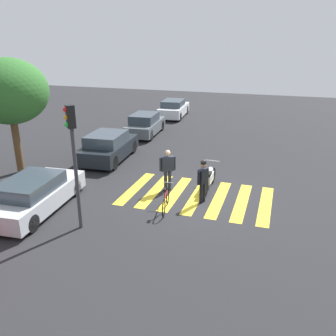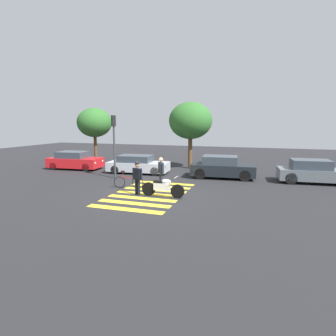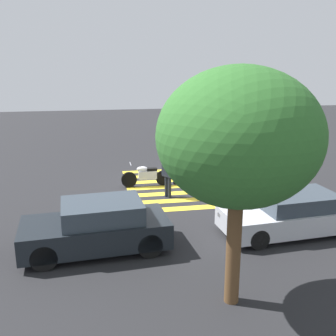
% 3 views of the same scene
% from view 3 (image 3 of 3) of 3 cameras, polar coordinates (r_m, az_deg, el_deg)
% --- Properties ---
extents(ground_plane, '(60.00, 60.00, 0.00)m').
position_cam_3_polar(ground_plane, '(17.29, -0.10, -2.77)').
color(ground_plane, '#232326').
extents(police_motorcycle, '(2.21, 0.62, 1.06)m').
position_cam_3_polar(police_motorcycle, '(17.30, -3.14, -1.15)').
color(police_motorcycle, black).
rests_on(police_motorcycle, ground_plane).
extents(leaning_bicycle, '(1.69, 0.48, 0.99)m').
position_cam_3_polar(leaning_bicycle, '(16.76, 5.65, -2.10)').
color(leaning_bicycle, black).
rests_on(leaning_bicycle, ground_plane).
extents(officer_on_foot, '(0.45, 0.59, 1.76)m').
position_cam_3_polar(officer_on_foot, '(15.71, -0.01, -0.73)').
color(officer_on_foot, '#1E232D').
rests_on(officer_on_foot, ground_plane).
extents(officer_by_motorcycle, '(0.62, 0.36, 1.74)m').
position_cam_3_polar(officer_by_motorcycle, '(17.40, 1.26, 0.78)').
color(officer_by_motorcycle, black).
rests_on(officer_by_motorcycle, ground_plane).
extents(crosswalk_stripes, '(3.56, 5.85, 0.01)m').
position_cam_3_polar(crosswalk_stripes, '(17.29, -0.10, -2.76)').
color(crosswalk_stripes, yellow).
rests_on(crosswalk_stripes, ground_plane).
extents(car_silver_sedan, '(4.53, 2.15, 1.31)m').
position_cam_3_polar(car_silver_sedan, '(13.20, 17.52, -6.37)').
color(car_silver_sedan, black).
rests_on(car_silver_sedan, ground_plane).
extents(car_black_suv, '(4.31, 2.20, 1.47)m').
position_cam_3_polar(car_black_suv, '(11.62, -10.24, -8.44)').
color(car_black_suv, black).
rests_on(car_black_suv, ground_plane).
extents(traffic_light_pole, '(0.34, 0.34, 4.13)m').
position_cam_3_polar(traffic_light_pole, '(14.85, 16.32, 4.71)').
color(traffic_light_pole, '#38383D').
rests_on(traffic_light_pole, ground_plane).
extents(street_tree_mid, '(3.42, 3.42, 5.28)m').
position_cam_3_polar(street_tree_mid, '(8.18, 10.24, 4.32)').
color(street_tree_mid, brown).
rests_on(street_tree_mid, ground_plane).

